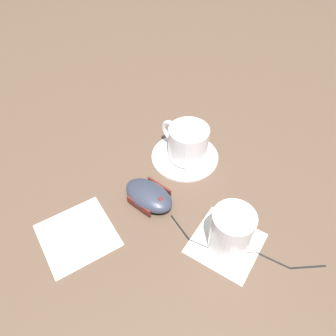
{
  "coord_description": "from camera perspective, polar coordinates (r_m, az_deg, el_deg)",
  "views": [
    {
      "loc": [
        0.12,
        -0.37,
        0.51
      ],
      "look_at": [
        -0.05,
        0.04,
        0.03
      ],
      "focal_mm": 35.0,
      "sensor_mm": 36.0,
      "label": 1
    }
  ],
  "objects": [
    {
      "name": "napkin_spare",
      "position": [
        0.62,
        -15.48,
        -11.18
      ],
      "size": [
        0.17,
        0.17,
        0.0
      ],
      "primitive_type": "cube",
      "rotation": [
        0.0,
        0.0,
        -0.61
      ],
      "color": "silver",
      "rests_on": "ground"
    },
    {
      "name": "coffee_cup",
      "position": [
        0.69,
        3.41,
        4.56
      ],
      "size": [
        0.11,
        0.08,
        0.07
      ],
      "color": "white",
      "rests_on": "saucer"
    },
    {
      "name": "napkin_under_glass",
      "position": [
        0.6,
        10.03,
        -12.74
      ],
      "size": [
        0.13,
        0.13,
        0.0
      ],
      "primitive_type": "cube",
      "rotation": [
        0.0,
        0.0,
        -0.18
      ],
      "color": "silver",
      "rests_on": "ground"
    },
    {
      "name": "saucer",
      "position": [
        0.72,
        2.96,
        2.14
      ],
      "size": [
        0.15,
        0.15,
        0.01
      ],
      "primitive_type": "cylinder",
      "color": "white",
      "rests_on": "ground"
    },
    {
      "name": "ground_plane",
      "position": [
        0.65,
        2.98,
        -5.4
      ],
      "size": [
        3.0,
        3.0,
        0.0
      ],
      "primitive_type": "plane",
      "color": "brown"
    },
    {
      "name": "drinking_glass",
      "position": [
        0.56,
        10.94,
        -10.76
      ],
      "size": [
        0.07,
        0.07,
        0.09
      ],
      "primitive_type": "cylinder",
      "color": "silver",
      "rests_on": "napkin_under_glass"
    },
    {
      "name": "computer_mouse",
      "position": [
        0.63,
        -3.37,
        -4.79
      ],
      "size": [
        0.12,
        0.09,
        0.03
      ],
      "color": "#2D3342",
      "rests_on": "ground"
    },
    {
      "name": "mouse_cable",
      "position": [
        0.6,
        12.36,
        -13.77
      ],
      "size": [
        0.28,
        0.05,
        0.0
      ],
      "color": "black",
      "rests_on": "ground"
    }
  ]
}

